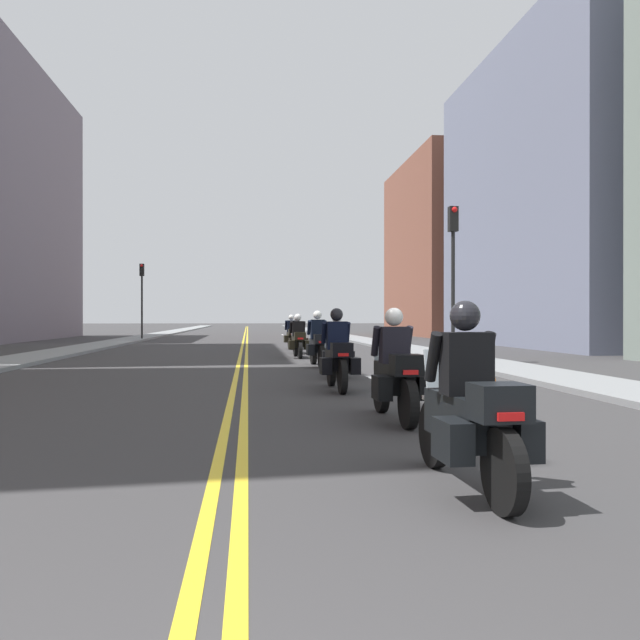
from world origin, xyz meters
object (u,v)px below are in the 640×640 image
at_px(motorcycle_3, 337,350).
at_px(traffic_light_near, 453,255).
at_px(traffic_light_far, 142,288).
at_px(traffic_cone_1, 490,370).
at_px(motorcycle_0, 470,413).
at_px(motorcycle_7, 292,335).
at_px(motorcycle_6, 297,338).
at_px(motorcycle_1, 396,375).
at_px(motorcycle_5, 298,340).
at_px(motorcycle_2, 337,357).
at_px(motorcycle_4, 318,344).

relative_size(motorcycle_3, traffic_light_near, 0.44).
bearing_deg(traffic_light_far, traffic_cone_1, -68.86).
relative_size(motorcycle_0, motorcycle_7, 1.07).
relative_size(motorcycle_6, traffic_light_far, 0.44).
relative_size(motorcycle_1, traffic_light_far, 0.45).
bearing_deg(motorcycle_7, motorcycle_1, -92.49).
bearing_deg(motorcycle_0, motorcycle_5, 87.39).
distance_m(motorcycle_5, motorcycle_7, 6.50).
xyz_separation_m(motorcycle_7, traffic_light_far, (-8.91, 13.52, 2.79)).
height_order(motorcycle_0, motorcycle_3, motorcycle_3).
bearing_deg(motorcycle_3, traffic_cone_1, -41.78).
distance_m(motorcycle_0, motorcycle_2, 7.73).
distance_m(motorcycle_4, traffic_cone_1, 7.07).
relative_size(motorcycle_4, motorcycle_7, 1.09).
bearing_deg(motorcycle_0, traffic_cone_1, 65.44).
xyz_separation_m(motorcycle_2, traffic_light_far, (-8.68, 30.94, 2.77)).
distance_m(motorcycle_0, motorcycle_7, 25.15).
bearing_deg(motorcycle_3, traffic_light_far, 111.04).
xyz_separation_m(motorcycle_5, traffic_cone_1, (3.18, -10.77, -0.29)).
bearing_deg(motorcycle_6, motorcycle_5, -96.91).
distance_m(motorcycle_3, traffic_cone_1, 4.00).
distance_m(motorcycle_2, motorcycle_6, 13.89).
relative_size(motorcycle_5, traffic_light_near, 0.43).
bearing_deg(motorcycle_1, motorcycle_6, 88.74).
relative_size(motorcycle_3, motorcycle_5, 1.01).
relative_size(motorcycle_3, motorcycle_7, 1.05).
bearing_deg(motorcycle_2, motorcycle_5, 88.89).
distance_m(motorcycle_6, motorcycle_7, 3.53).
bearing_deg(motorcycle_6, motorcycle_7, 86.93).
distance_m(motorcycle_2, motorcycle_4, 6.58).
height_order(motorcycle_0, motorcycle_6, motorcycle_0).
bearing_deg(motorcycle_2, motorcycle_1, -86.76).
relative_size(motorcycle_7, traffic_light_far, 0.42).
bearing_deg(motorcycle_3, motorcycle_1, -87.84).
distance_m(traffic_cone_1, traffic_light_near, 8.08).
height_order(motorcycle_1, motorcycle_6, motorcycle_1).
distance_m(motorcycle_5, traffic_light_near, 6.50).
distance_m(motorcycle_2, motorcycle_7, 17.42).
bearing_deg(motorcycle_2, traffic_light_far, 104.79).
distance_m(motorcycle_7, traffic_light_far, 16.44).
relative_size(motorcycle_2, motorcycle_6, 1.01).
bearing_deg(motorcycle_4, motorcycle_7, 87.60).
height_order(motorcycle_4, motorcycle_5, motorcycle_4).
xyz_separation_m(motorcycle_1, traffic_light_near, (4.48, 11.43, 2.81)).
xyz_separation_m(motorcycle_1, motorcycle_4, (0.02, 10.56, 0.01)).
relative_size(motorcycle_1, motorcycle_6, 1.03).
xyz_separation_m(motorcycle_6, motorcycle_7, (-0.01, 3.53, 0.00)).
xyz_separation_m(motorcycle_1, motorcycle_2, (-0.29, 3.98, 0.02)).
xyz_separation_m(motorcycle_7, traffic_cone_1, (2.99, -17.27, -0.29)).
bearing_deg(motorcycle_0, motorcycle_7, 86.94).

